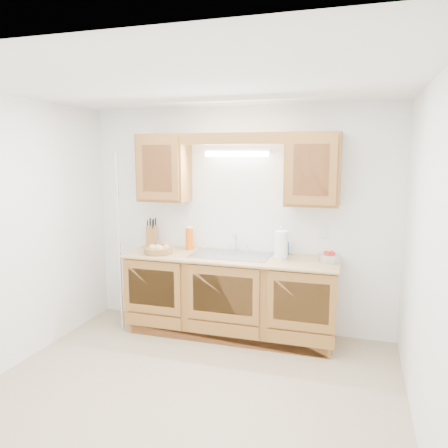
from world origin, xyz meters
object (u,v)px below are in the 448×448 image
(knife_block, at_px, (151,236))
(paper_towel, at_px, (281,245))
(apple_bowl, at_px, (329,257))
(fruit_basket, at_px, (158,249))

(knife_block, relative_size, paper_towel, 1.02)
(knife_block, xyz_separation_m, apple_bowl, (2.06, -0.16, -0.08))
(fruit_basket, relative_size, paper_towel, 1.14)
(paper_towel, relative_size, apple_bowl, 1.28)
(paper_towel, xyz_separation_m, apple_bowl, (0.49, -0.02, -0.09))
(apple_bowl, bearing_deg, fruit_basket, -175.61)
(paper_towel, height_order, apple_bowl, paper_towel)
(paper_towel, bearing_deg, apple_bowl, -1.76)
(paper_towel, bearing_deg, fruit_basket, -173.36)
(knife_block, height_order, apple_bowl, knife_block)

